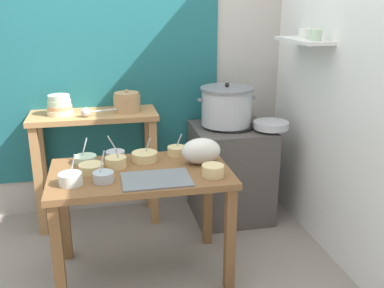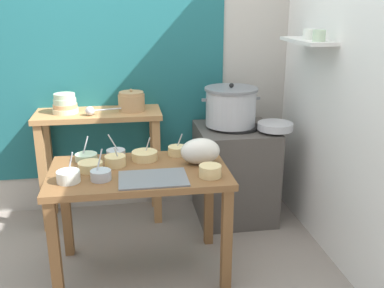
{
  "view_description": "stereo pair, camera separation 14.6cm",
  "coord_description": "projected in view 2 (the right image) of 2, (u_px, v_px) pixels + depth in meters",
  "views": [
    {
      "loc": [
        -0.16,
        -2.5,
        1.71
      ],
      "look_at": [
        0.4,
        0.17,
        0.82
      ],
      "focal_mm": 41.03,
      "sensor_mm": 36.0,
      "label": 1
    },
    {
      "loc": [
        -0.02,
        -2.53,
        1.71
      ],
      "look_at": [
        0.4,
        0.17,
        0.82
      ],
      "focal_mm": 41.03,
      "sensor_mm": 36.0,
      "label": 2
    }
  ],
  "objects": [
    {
      "name": "prep_bowl_5",
      "position": [
        177.0,
        150.0,
        2.96
      ],
      "size": [
        0.13,
        0.13,
        0.15
      ],
      "color": "#E5C684",
      "rests_on": "prep_table"
    },
    {
      "name": "prep_bowl_3",
      "position": [
        68.0,
        176.0,
        2.51
      ],
      "size": [
        0.13,
        0.13,
        0.18
      ],
      "color": "silver",
      "rests_on": "prep_table"
    },
    {
      "name": "prep_bowl_0",
      "position": [
        86.0,
        157.0,
        2.86
      ],
      "size": [
        0.14,
        0.14,
        0.16
      ],
      "color": "#B7D1AD",
      "rests_on": "prep_table"
    },
    {
      "name": "plastic_bag",
      "position": [
        200.0,
        151.0,
        2.78
      ],
      "size": [
        0.25,
        0.16,
        0.17
      ],
      "primitive_type": "ellipsoid",
      "color": "silver",
      "rests_on": "prep_table"
    },
    {
      "name": "steamer_pot",
      "position": [
        231.0,
        106.0,
        3.42
      ],
      "size": [
        0.46,
        0.41,
        0.33
      ],
      "color": "#B7BABF",
      "rests_on": "stove_block"
    },
    {
      "name": "ground_plane",
      "position": [
        136.0,
        272.0,
        2.91
      ],
      "size": [
        9.0,
        9.0,
        0.0
      ],
      "primitive_type": "plane",
      "color": "gray"
    },
    {
      "name": "bowl_stack_enamel",
      "position": [
        65.0,
        104.0,
        3.32
      ],
      "size": [
        0.19,
        0.19,
        0.15
      ],
      "color": "beige",
      "rests_on": "back_shelf_table"
    },
    {
      "name": "wide_pan",
      "position": [
        275.0,
        126.0,
        3.33
      ],
      "size": [
        0.27,
        0.27,
        0.05
      ],
      "primitive_type": "cylinder",
      "color": "#B7BABF",
      "rests_on": "stove_block"
    },
    {
      "name": "prep_bowl_1",
      "position": [
        115.0,
        160.0,
        2.76
      ],
      "size": [
        0.13,
        0.13,
        0.14
      ],
      "color": "#E5C684",
      "rests_on": "prep_table"
    },
    {
      "name": "clay_pot",
      "position": [
        132.0,
        101.0,
        3.39
      ],
      "size": [
        0.2,
        0.2,
        0.17
      ],
      "color": "tan",
      "rests_on": "back_shelf_table"
    },
    {
      "name": "ladle",
      "position": [
        91.0,
        111.0,
        3.26
      ],
      "size": [
        0.27,
        0.09,
        0.07
      ],
      "color": "#B7BABF",
      "rests_on": "back_shelf_table"
    },
    {
      "name": "prep_table",
      "position": [
        139.0,
        186.0,
        2.74
      ],
      "size": [
        1.1,
        0.66,
        0.72
      ],
      "color": "brown",
      "rests_on": "ground"
    },
    {
      "name": "wall_back",
      "position": [
        135.0,
        54.0,
        3.55
      ],
      "size": [
        4.4,
        0.12,
        2.6
      ],
      "color": "#B2ADA3",
      "rests_on": "ground"
    },
    {
      "name": "wall_right",
      "position": [
        339.0,
        66.0,
        2.9
      ],
      "size": [
        0.3,
        3.2,
        2.6
      ],
      "color": "white",
      "rests_on": "ground"
    },
    {
      "name": "prep_bowl_7",
      "position": [
        101.0,
        175.0,
        2.55
      ],
      "size": [
        0.12,
        0.12,
        0.18
      ],
      "color": "#B7BABF",
      "rests_on": "prep_table"
    },
    {
      "name": "prep_bowl_4",
      "position": [
        90.0,
        166.0,
        2.68
      ],
      "size": [
        0.15,
        0.15,
        0.05
      ],
      "color": "#E5C684",
      "rests_on": "prep_table"
    },
    {
      "name": "prep_bowl_6",
      "position": [
        210.0,
        171.0,
        2.59
      ],
      "size": [
        0.13,
        0.13,
        0.07
      ],
      "color": "#E5C684",
      "rests_on": "prep_table"
    },
    {
      "name": "prep_bowl_8",
      "position": [
        116.0,
        154.0,
        2.9
      ],
      "size": [
        0.12,
        0.12,
        0.17
      ],
      "color": "#B7BABF",
      "rests_on": "prep_table"
    },
    {
      "name": "stove_block",
      "position": [
        234.0,
        172.0,
        3.57
      ],
      "size": [
        0.6,
        0.61,
        0.78
      ],
      "color": "#4C4742",
      "rests_on": "ground"
    },
    {
      "name": "back_shelf_table",
      "position": [
        100.0,
        139.0,
        3.45
      ],
      "size": [
        0.96,
        0.4,
        0.9
      ],
      "color": "#B27F4C",
      "rests_on": "ground"
    },
    {
      "name": "serving_tray",
      "position": [
        153.0,
        179.0,
        2.56
      ],
      "size": [
        0.4,
        0.28,
        0.01
      ],
      "primitive_type": "cube",
      "color": "slate",
      "rests_on": "prep_table"
    },
    {
      "name": "prep_bowl_2",
      "position": [
        145.0,
        155.0,
        2.87
      ],
      "size": [
        0.17,
        0.17,
        0.16
      ],
      "color": "#E5C684",
      "rests_on": "prep_table"
    }
  ]
}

